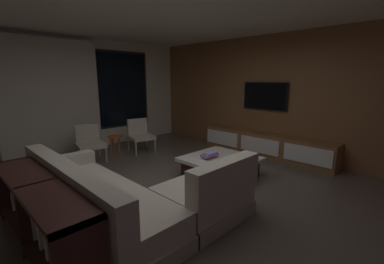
{
  "coord_description": "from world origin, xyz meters",
  "views": [
    {
      "loc": [
        -2.43,
        -2.73,
        1.74
      ],
      "look_at": [
        1.16,
        0.82,
        0.69
      ],
      "focal_mm": 24.11,
      "sensor_mm": 36.0,
      "label": 1
    }
  ],
  "objects_px": {
    "accent_chair_near_window": "(140,133)",
    "mounted_tv": "(265,96)",
    "book_stack_on_coffee_table": "(210,155)",
    "console_table_behind_couch": "(40,213)",
    "coffee_table": "(220,167)",
    "sectional_couch": "(127,199)",
    "accent_chair_by_curtain": "(89,141)",
    "side_stool": "(115,139)",
    "media_console": "(266,145)"
  },
  "relations": [
    {
      "from": "book_stack_on_coffee_table",
      "to": "coffee_table",
      "type": "bearing_deg",
      "value": -36.89
    },
    {
      "from": "media_console",
      "to": "accent_chair_by_curtain",
      "type": "bearing_deg",
      "value": 139.35
    },
    {
      "from": "coffee_table",
      "to": "side_stool",
      "type": "distance_m",
      "value": 2.65
    },
    {
      "from": "accent_chair_by_curtain",
      "to": "mounted_tv",
      "type": "relative_size",
      "value": 0.72
    },
    {
      "from": "accent_chair_near_window",
      "to": "mounted_tv",
      "type": "xyz_separation_m",
      "value": [
        1.93,
        -2.22,
        0.92
      ]
    },
    {
      "from": "side_stool",
      "to": "console_table_behind_couch",
      "type": "relative_size",
      "value": 0.22
    },
    {
      "from": "sectional_couch",
      "to": "accent_chair_by_curtain",
      "type": "relative_size",
      "value": 3.21
    },
    {
      "from": "sectional_couch",
      "to": "media_console",
      "type": "relative_size",
      "value": 0.81
    },
    {
      "from": "book_stack_on_coffee_table",
      "to": "mounted_tv",
      "type": "relative_size",
      "value": 0.27
    },
    {
      "from": "coffee_table",
      "to": "mounted_tv",
      "type": "bearing_deg",
      "value": 7.38
    },
    {
      "from": "book_stack_on_coffee_table",
      "to": "console_table_behind_couch",
      "type": "distance_m",
      "value": 2.72
    },
    {
      "from": "book_stack_on_coffee_table",
      "to": "accent_chair_by_curtain",
      "type": "xyz_separation_m",
      "value": [
        -1.07,
        2.46,
        0.02
      ]
    },
    {
      "from": "sectional_couch",
      "to": "side_stool",
      "type": "height_order",
      "value": "sectional_couch"
    },
    {
      "from": "accent_chair_near_window",
      "to": "media_console",
      "type": "xyz_separation_m",
      "value": [
        1.75,
        -2.41,
        -0.18
      ]
    },
    {
      "from": "side_stool",
      "to": "mounted_tv",
      "type": "distance_m",
      "value": 3.58
    },
    {
      "from": "coffee_table",
      "to": "media_console",
      "type": "bearing_deg",
      "value": 1.61
    },
    {
      "from": "side_stool",
      "to": "media_console",
      "type": "bearing_deg",
      "value": -46.62
    },
    {
      "from": "mounted_tv",
      "to": "accent_chair_near_window",
      "type": "bearing_deg",
      "value": 131.03
    },
    {
      "from": "book_stack_on_coffee_table",
      "to": "side_stool",
      "type": "distance_m",
      "value": 2.49
    },
    {
      "from": "sectional_couch",
      "to": "accent_chair_near_window",
      "type": "relative_size",
      "value": 3.21
    },
    {
      "from": "side_stool",
      "to": "console_table_behind_couch",
      "type": "height_order",
      "value": "console_table_behind_couch"
    },
    {
      "from": "sectional_couch",
      "to": "accent_chair_near_window",
      "type": "distance_m",
      "value": 3.23
    },
    {
      "from": "accent_chair_by_curtain",
      "to": "media_console",
      "type": "height_order",
      "value": "accent_chair_by_curtain"
    },
    {
      "from": "side_stool",
      "to": "media_console",
      "type": "distance_m",
      "value": 3.45
    },
    {
      "from": "console_table_behind_couch",
      "to": "media_console",
      "type": "bearing_deg",
      "value": 0.48
    },
    {
      "from": "accent_chair_near_window",
      "to": "mounted_tv",
      "type": "relative_size",
      "value": 0.72
    },
    {
      "from": "accent_chair_near_window",
      "to": "side_stool",
      "type": "xyz_separation_m",
      "value": [
        -0.62,
        0.09,
        -0.06
      ]
    },
    {
      "from": "sectional_couch",
      "to": "accent_chair_near_window",
      "type": "height_order",
      "value": "sectional_couch"
    },
    {
      "from": "sectional_couch",
      "to": "side_stool",
      "type": "xyz_separation_m",
      "value": [
        1.31,
        2.68,
        0.08
      ]
    },
    {
      "from": "sectional_couch",
      "to": "console_table_behind_couch",
      "type": "xyz_separation_m",
      "value": [
        -0.91,
        0.13,
        0.13
      ]
    },
    {
      "from": "coffee_table",
      "to": "media_console",
      "type": "height_order",
      "value": "media_console"
    },
    {
      "from": "book_stack_on_coffee_table",
      "to": "mounted_tv",
      "type": "bearing_deg",
      "value": 3.54
    },
    {
      "from": "accent_chair_near_window",
      "to": "book_stack_on_coffee_table",
      "type": "bearing_deg",
      "value": -93.1
    },
    {
      "from": "console_table_behind_couch",
      "to": "side_stool",
      "type": "bearing_deg",
      "value": 48.88
    },
    {
      "from": "side_stool",
      "to": "accent_chair_by_curtain",
      "type": "bearing_deg",
      "value": 177.9
    },
    {
      "from": "coffee_table",
      "to": "accent_chair_near_window",
      "type": "relative_size",
      "value": 1.49
    },
    {
      "from": "accent_chair_by_curtain",
      "to": "side_stool",
      "type": "distance_m",
      "value": 0.58
    },
    {
      "from": "coffee_table",
      "to": "side_stool",
      "type": "bearing_deg",
      "value": 104.35
    },
    {
      "from": "accent_chair_by_curtain",
      "to": "side_stool",
      "type": "bearing_deg",
      "value": -2.1
    },
    {
      "from": "mounted_tv",
      "to": "media_console",
      "type": "bearing_deg",
      "value": -132.48
    },
    {
      "from": "sectional_couch",
      "to": "coffee_table",
      "type": "bearing_deg",
      "value": 3.52
    },
    {
      "from": "coffee_table",
      "to": "side_stool",
      "type": "xyz_separation_m",
      "value": [
        -0.65,
        2.56,
        0.19
      ]
    },
    {
      "from": "coffee_table",
      "to": "book_stack_on_coffee_table",
      "type": "bearing_deg",
      "value": 143.11
    },
    {
      "from": "mounted_tv",
      "to": "console_table_behind_couch",
      "type": "xyz_separation_m",
      "value": [
        -4.78,
        -0.24,
        -0.93
      ]
    },
    {
      "from": "coffee_table",
      "to": "console_table_behind_couch",
      "type": "bearing_deg",
      "value": 179.81
    },
    {
      "from": "side_stool",
      "to": "mounted_tv",
      "type": "relative_size",
      "value": 0.43
    },
    {
      "from": "accent_chair_near_window",
      "to": "console_table_behind_couch",
      "type": "height_order",
      "value": "accent_chair_near_window"
    },
    {
      "from": "coffee_table",
      "to": "book_stack_on_coffee_table",
      "type": "relative_size",
      "value": 3.96
    },
    {
      "from": "sectional_couch",
      "to": "side_stool",
      "type": "distance_m",
      "value": 2.98
    },
    {
      "from": "accent_chair_near_window",
      "to": "console_table_behind_couch",
      "type": "relative_size",
      "value": 0.37
    }
  ]
}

